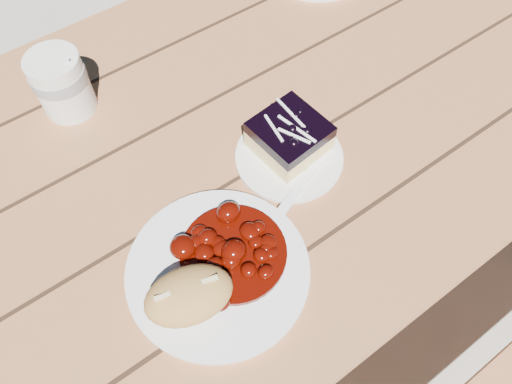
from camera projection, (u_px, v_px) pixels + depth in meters
ground at (229, 300)px, 1.46m from camera, size 60.00×60.00×0.00m
picnic_table at (215, 197)px, 0.95m from camera, size 2.00×1.55×0.75m
main_plate at (218, 271)px, 0.69m from camera, size 0.25×0.25×0.02m
goulash_stew at (233, 248)px, 0.68m from camera, size 0.15×0.15×0.04m
bread_roll at (189, 295)px, 0.64m from camera, size 0.13×0.10×0.06m
dessert_plate at (289, 158)px, 0.80m from camera, size 0.17×0.17×0.01m
blueberry_cake at (289, 136)px, 0.78m from camera, size 0.11×0.11×0.06m
fork_dessert at (301, 185)px, 0.76m from camera, size 0.16×0.08×0.00m
coffee_cup at (62, 84)px, 0.81m from camera, size 0.09×0.09×0.11m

